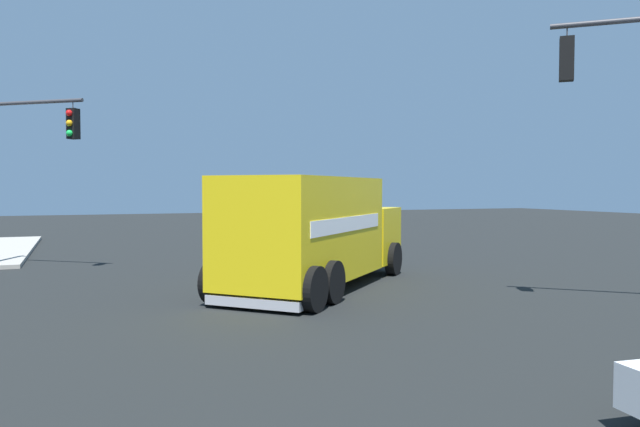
# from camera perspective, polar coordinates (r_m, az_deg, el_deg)

# --- Properties ---
(ground_plane) EXTENTS (100.00, 100.00, 0.00)m
(ground_plane) POSITION_cam_1_polar(r_m,az_deg,el_deg) (16.09, -2.51, -7.10)
(ground_plane) COLOR black
(delivery_truck) EXTENTS (7.16, 7.17, 2.94)m
(delivery_truck) POSITION_cam_1_polar(r_m,az_deg,el_deg) (15.98, -0.45, -1.68)
(delivery_truck) COLOR yellow
(delivery_truck) RESTS_ON ground
(traffic_light_secondary) EXTENTS (2.56, 3.22, 5.50)m
(traffic_light_secondary) POSITION_cam_1_polar(r_m,az_deg,el_deg) (21.87, -26.97, 5.04)
(traffic_light_secondary) COLOR #38383D
(traffic_light_secondary) RESTS_ON sidewalk_corner_far
(sedan_navy) EXTENTS (2.23, 4.39, 1.31)m
(sedan_navy) POSITION_cam_1_polar(r_m,az_deg,el_deg) (29.53, 0.65, -1.53)
(sedan_navy) COLOR navy
(sedan_navy) RESTS_ON ground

